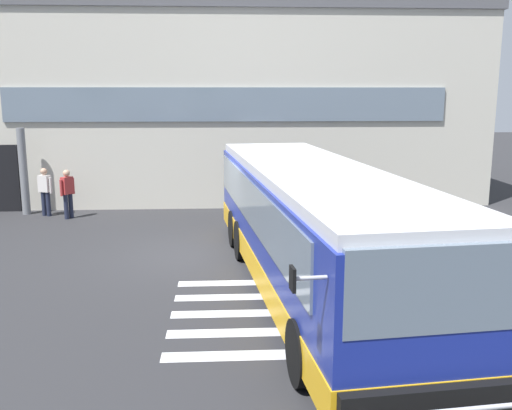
% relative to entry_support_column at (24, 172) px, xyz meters
% --- Properties ---
extents(ground_plane, '(80.00, 90.00, 0.02)m').
position_rel_entry_support_column_xyz_m(ground_plane, '(6.14, -5.40, -1.52)').
color(ground_plane, '#2B2B2D').
rests_on(ground_plane, ground).
extents(bay_paint_stripes, '(4.40, 3.96, 0.01)m').
position_rel_entry_support_column_xyz_m(bay_paint_stripes, '(8.14, -9.60, -1.51)').
color(bay_paint_stripes, silver).
rests_on(bay_paint_stripes, ground).
extents(terminal_building, '(23.58, 13.80, 7.44)m').
position_rel_entry_support_column_xyz_m(terminal_building, '(5.45, 6.23, 2.20)').
color(terminal_building, beige).
rests_on(terminal_building, ground).
extents(entry_support_column, '(0.28, 0.28, 3.03)m').
position_rel_entry_support_column_xyz_m(entry_support_column, '(0.00, 0.00, 0.00)').
color(entry_support_column, slate).
rests_on(entry_support_column, ground).
extents(bus_main_foreground, '(3.79, 12.16, 2.70)m').
position_rel_entry_support_column_xyz_m(bus_main_foreground, '(8.86, -8.35, -0.18)').
color(bus_main_foreground, navy).
rests_on(bus_main_foreground, ground).
extents(passenger_near_column, '(0.55, 0.35, 1.68)m').
position_rel_entry_support_column_xyz_m(passenger_near_column, '(0.80, -0.35, -0.58)').
color(passenger_near_column, '#1E2338').
rests_on(passenger_near_column, ground).
extents(passenger_by_doorway, '(0.40, 0.50, 1.68)m').
position_rel_entry_support_column_xyz_m(passenger_by_doorway, '(1.69, -0.81, -0.58)').
color(passenger_by_doorway, '#1E2338').
rests_on(passenger_by_doorway, ground).
extents(safety_bollard_yellow, '(0.18, 0.18, 0.90)m').
position_rel_entry_support_column_xyz_m(safety_bollard_yellow, '(8.56, -1.80, -1.06)').
color(safety_bollard_yellow, yellow).
rests_on(safety_bollard_yellow, ground).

